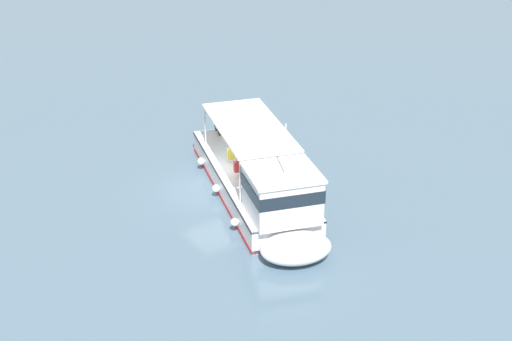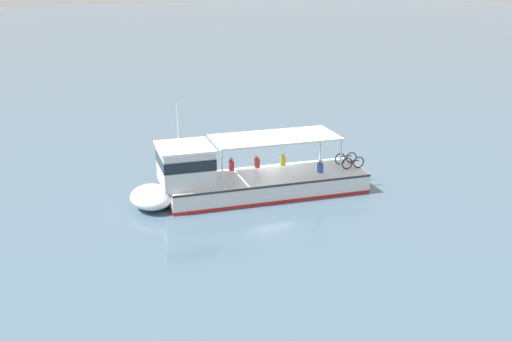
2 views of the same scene
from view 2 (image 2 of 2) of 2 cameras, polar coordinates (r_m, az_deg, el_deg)
The scene contains 2 objects.
ground_plane at distance 33.77m, azimuth 1.20°, elevation -1.15°, with size 400.00×400.00×0.00m, color slate.
ferry_main at distance 31.25m, azimuth -1.78°, elevation -0.85°, with size 13.05×6.66×5.32m.
Camera 2 is at (18.54, 25.79, 11.46)m, focal length 41.22 mm.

